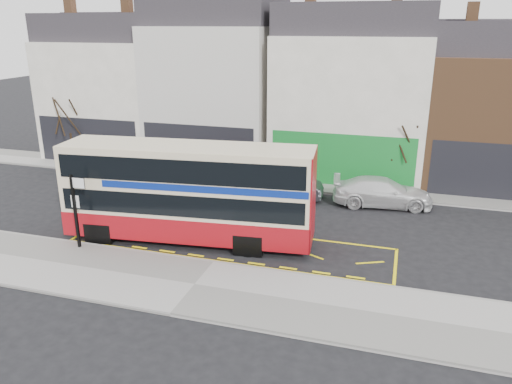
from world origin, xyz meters
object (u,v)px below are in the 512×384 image
(double_decker_bus, at_px, (189,192))
(car_white, at_px, (382,192))
(car_silver, at_px, (115,164))
(car_grey, at_px, (282,185))
(bus_stop_post, at_px, (76,205))
(street_tree_right, at_px, (406,132))
(street_tree_left, at_px, (68,106))

(double_decker_bus, xyz_separation_m, car_white, (7.86, 7.04, -1.53))
(car_silver, relative_size, car_grey, 0.94)
(bus_stop_post, bearing_deg, street_tree_right, 42.82)
(double_decker_bus, height_order, bus_stop_post, double_decker_bus)
(car_grey, bearing_deg, street_tree_right, -66.29)
(car_white, distance_m, street_tree_left, 21.22)
(double_decker_bus, xyz_separation_m, bus_stop_post, (-4.08, -2.32, -0.22))
(double_decker_bus, bearing_deg, car_white, 35.78)
(car_grey, relative_size, car_white, 0.87)
(car_white, bearing_deg, street_tree_left, 75.53)
(bus_stop_post, bearing_deg, car_silver, 113.36)
(car_white, xyz_separation_m, street_tree_left, (-20.83, 2.46, 3.20))
(double_decker_bus, distance_m, car_white, 10.66)
(street_tree_left, relative_size, street_tree_right, 1.15)
(car_silver, height_order, street_tree_left, street_tree_left)
(bus_stop_post, height_order, car_white, bus_stop_post)
(bus_stop_post, bearing_deg, car_white, 37.04)
(car_silver, xyz_separation_m, car_grey, (11.21, -1.16, 0.02))
(street_tree_left, bearing_deg, double_decker_bus, -36.21)
(car_white, bearing_deg, car_silver, 79.31)
(double_decker_bus, relative_size, street_tree_right, 2.20)
(double_decker_bus, bearing_deg, street_tree_left, 137.71)
(car_grey, bearing_deg, double_decker_bus, 155.72)
(double_decker_bus, xyz_separation_m, car_grey, (2.49, 6.73, -1.54))
(bus_stop_post, xyz_separation_m, street_tree_left, (-8.89, 11.82, 1.89))
(car_silver, relative_size, street_tree_left, 0.73)
(car_white, relative_size, street_tree_right, 1.03)
(car_white, bearing_deg, bus_stop_post, 120.37)
(bus_stop_post, height_order, car_silver, bus_stop_post)
(bus_stop_post, xyz_separation_m, street_tree_right, (12.82, 12.33, 1.36))
(car_grey, bearing_deg, street_tree_left, 75.88)
(car_white, bearing_deg, car_grey, 85.57)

